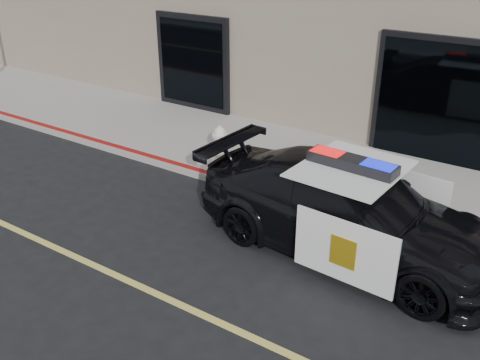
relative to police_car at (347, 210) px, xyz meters
The scene contains 3 objects.
sidewalk_n 3.09m from the police_car, 60.03° to the left, with size 60.00×3.50×0.15m, color gray.
police_car is the anchor object (origin of this frame).
fire_hydrant 3.90m from the police_car, 157.52° to the left, with size 0.40×0.55×0.87m.
Camera 1 is at (1.21, -4.65, 4.98)m, focal length 40.00 mm.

